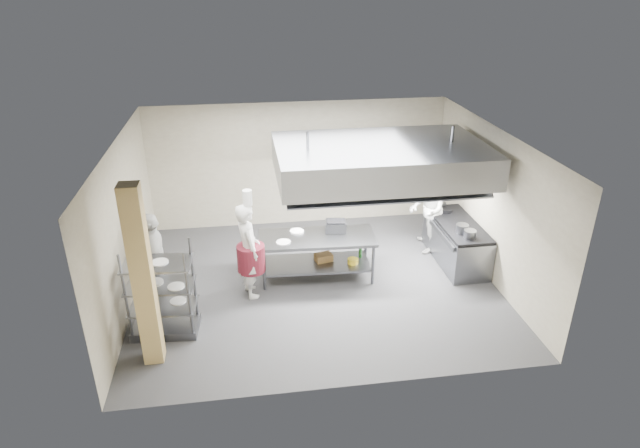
{
  "coord_description": "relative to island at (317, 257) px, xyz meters",
  "views": [
    {
      "loc": [
        -1.29,
        -9.11,
        5.62
      ],
      "look_at": [
        0.1,
        0.2,
        1.21
      ],
      "focal_mm": 30.0,
      "sensor_mm": 36.0,
      "label": 1
    }
  ],
  "objects": [
    {
      "name": "range_top",
      "position": [
        3.03,
        0.23,
        0.41
      ],
      "size": [
        0.78,
        1.96,
        0.06
      ],
      "primitive_type": "cube",
      "color": "black",
      "rests_on": "cooking_range"
    },
    {
      "name": "pass_rack",
      "position": [
        -2.85,
        -1.45,
        0.38
      ],
      "size": [
        1.16,
        0.73,
        1.66
      ],
      "primitive_type": null,
      "rotation": [
        0.0,
        0.0,
        -0.08
      ],
      "color": "gray",
      "rests_on": "floor"
    },
    {
      "name": "chef_plating",
      "position": [
        -3.05,
        -0.54,
        0.47
      ],
      "size": [
        0.69,
        1.16,
        1.85
      ],
      "primitive_type": "imported",
      "rotation": [
        0.0,
        0.0,
        -1.34
      ],
      "color": "silver",
      "rests_on": "floor"
    },
    {
      "name": "cooking_range",
      "position": [
        3.03,
        0.23,
        -0.04
      ],
      "size": [
        0.8,
        2.0,
        0.84
      ],
      "primitive_type": "cube",
      "color": "gray",
      "rests_on": "floor"
    },
    {
      "name": "island_undershelf",
      "position": [
        0.0,
        0.0,
        -0.16
      ],
      "size": [
        2.15,
        0.96,
        0.04
      ],
      "primitive_type": "cube",
      "rotation": [
        0.0,
        0.0,
        -0.05
      ],
      "color": "slate",
      "rests_on": "island"
    },
    {
      "name": "wall_right",
      "position": [
        3.45,
        -0.27,
        1.04
      ],
      "size": [
        0.0,
        6.0,
        6.0
      ],
      "primitive_type": "plane",
      "rotation": [
        1.57,
        0.0,
        -1.57
      ],
      "color": "gray",
      "rests_on": "ground"
    },
    {
      "name": "hood_strip_b",
      "position": [
        2.15,
        0.13,
        1.62
      ],
      "size": [
        1.6,
        0.12,
        0.04
      ],
      "primitive_type": "cube",
      "color": "white",
      "rests_on": "exhaust_hood"
    },
    {
      "name": "chef_line",
      "position": [
        2.55,
        0.83,
        0.52
      ],
      "size": [
        0.92,
        1.08,
        1.95
      ],
      "primitive_type": "imported",
      "rotation": [
        0.0,
        0.0,
        -1.78
      ],
      "color": "silver",
      "rests_on": "floor"
    },
    {
      "name": "ceiling",
      "position": [
        -0.05,
        -0.27,
        2.54
      ],
      "size": [
        7.0,
        7.0,
        0.0
      ],
      "primitive_type": "plane",
      "rotation": [
        3.14,
        0.0,
        0.0
      ],
      "color": "silver",
      "rests_on": "wall_back"
    },
    {
      "name": "exhaust_hood",
      "position": [
        1.25,
        0.13,
        1.94
      ],
      "size": [
        4.0,
        2.5,
        0.6
      ],
      "primitive_type": "cube",
      "color": "gray",
      "rests_on": "ceiling"
    },
    {
      "name": "hood_strip_a",
      "position": [
        0.35,
        0.13,
        1.62
      ],
      "size": [
        1.6,
        0.12,
        0.04
      ],
      "primitive_type": "cube",
      "color": "white",
      "rests_on": "exhaust_hood"
    },
    {
      "name": "chef_head",
      "position": [
        -1.36,
        -0.44,
        0.49
      ],
      "size": [
        0.61,
        0.78,
        1.88
      ],
      "primitive_type": "imported",
      "rotation": [
        0.0,
        0.0,
        1.83
      ],
      "color": "silver",
      "rests_on": "floor"
    },
    {
      "name": "plate_stack",
      "position": [
        -2.85,
        -1.45,
        0.08
      ],
      "size": [
        0.28,
        0.28,
        0.05
      ],
      "primitive_type": "cylinder",
      "color": "white",
      "rests_on": "pass_rack"
    },
    {
      "name": "floor",
      "position": [
        -0.05,
        -0.27,
        -0.46
      ],
      "size": [
        7.0,
        7.0,
        0.0
      ],
      "primitive_type": "plane",
      "color": "#2F2F31",
      "rests_on": "ground"
    },
    {
      "name": "wall_shelf",
      "position": [
        1.75,
        2.57,
        1.04
      ],
      "size": [
        1.5,
        0.28,
        0.04
      ],
      "primitive_type": "cube",
      "color": "gray",
      "rests_on": "wall_back"
    },
    {
      "name": "column",
      "position": [
        -2.95,
        -2.17,
        1.04
      ],
      "size": [
        0.3,
        0.3,
        3.0
      ],
      "primitive_type": "cube",
      "color": "#DCB971",
      "rests_on": "floor"
    },
    {
      "name": "wicker_basket",
      "position": [
        0.14,
        0.07,
        -0.06
      ],
      "size": [
        0.39,
        0.31,
        0.15
      ],
      "primitive_type": "cube",
      "rotation": [
        0.0,
        0.0,
        0.23
      ],
      "color": "olive",
      "rests_on": "island_undershelf"
    },
    {
      "name": "wall_back",
      "position": [
        -0.05,
        2.73,
        1.04
      ],
      "size": [
        7.0,
        0.0,
        7.0
      ],
      "primitive_type": "plane",
      "rotation": [
        1.57,
        0.0,
        0.0
      ],
      "color": "gray",
      "rests_on": "ground"
    },
    {
      "name": "island",
      "position": [
        0.0,
        0.0,
        0.0
      ],
      "size": [
        2.34,
        1.07,
        0.91
      ],
      "primitive_type": null,
      "rotation": [
        0.0,
        0.0,
        -0.05
      ],
      "color": "gray",
      "rests_on": "floor"
    },
    {
      "name": "wall_left",
      "position": [
        -3.55,
        -0.27,
        1.04
      ],
      "size": [
        0.0,
        6.0,
        6.0
      ],
      "primitive_type": "plane",
      "rotation": [
        1.57,
        0.0,
        1.57
      ],
      "color": "gray",
      "rests_on": "ground"
    },
    {
      "name": "island_worktop",
      "position": [
        0.0,
        0.0,
        0.42
      ],
      "size": [
        2.34,
        1.07,
        0.06
      ],
      "primitive_type": "cube",
      "rotation": [
        0.0,
        0.0,
        -0.05
      ],
      "color": "gray",
      "rests_on": "island"
    },
    {
      "name": "stockpot",
      "position": [
        2.92,
        -0.22,
        0.53
      ],
      "size": [
        0.25,
        0.25,
        0.17
      ],
      "primitive_type": "cylinder",
      "color": "gray",
      "rests_on": "range_top"
    },
    {
      "name": "griddle",
      "position": [
        0.41,
        0.2,
        0.56
      ],
      "size": [
        0.46,
        0.38,
        0.2
      ],
      "primitive_type": "cube",
      "rotation": [
        0.0,
        0.0,
        -0.14
      ],
      "color": "slate",
      "rests_on": "island_worktop"
    }
  ]
}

